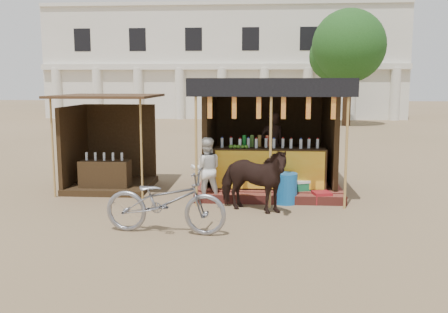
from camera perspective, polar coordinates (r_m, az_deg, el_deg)
ground at (r=9.47m, az=-0.73°, el=-8.06°), size 120.00×120.00×0.00m
main_stall at (r=12.52m, az=5.19°, el=0.83°), size 3.60×3.61×2.78m
secondary_stall at (r=13.03m, az=-13.48°, el=0.15°), size 2.40×2.40×2.38m
cow at (r=10.38m, az=3.29°, el=-2.66°), size 1.79×1.33×1.38m
motorbike at (r=9.03m, az=-6.72°, el=-5.11°), size 2.29×0.99×1.17m
bystander at (r=11.28m, az=-2.05°, el=-1.50°), size 0.80×0.67×1.47m
blue_barrel at (r=11.26m, az=7.03°, el=-3.63°), size 0.62×0.62×0.68m
red_crate at (r=11.42m, az=11.09°, el=-4.62°), size 0.45×0.46×0.26m
cooler at (r=11.81m, az=9.32°, el=-3.64°), size 0.76×0.65×0.46m
background_building at (r=39.10m, az=0.17°, el=10.50°), size 26.00×7.45×8.18m
tree at (r=31.64m, az=13.68°, el=11.88°), size 4.50×4.40×7.00m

